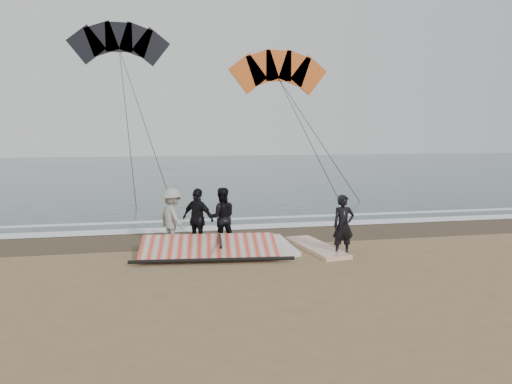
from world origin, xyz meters
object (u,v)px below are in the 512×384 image
(board_cream, at_px, (278,245))
(sail_rig, at_px, (206,249))
(man_main, at_px, (343,225))
(board_white, at_px, (316,247))

(board_cream, relative_size, sail_rig, 0.62)
(man_main, bearing_deg, sail_rig, 166.08)
(man_main, distance_m, board_cream, 2.16)
(man_main, relative_size, board_white, 0.60)
(board_cream, height_order, sail_rig, sail_rig)
(board_cream, bearing_deg, board_white, -26.87)
(sail_rig, bearing_deg, board_white, 2.07)
(board_cream, xyz_separation_m, sail_rig, (-2.18, -0.65, 0.14))
(board_white, relative_size, sail_rig, 0.66)
(man_main, bearing_deg, board_white, 115.79)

